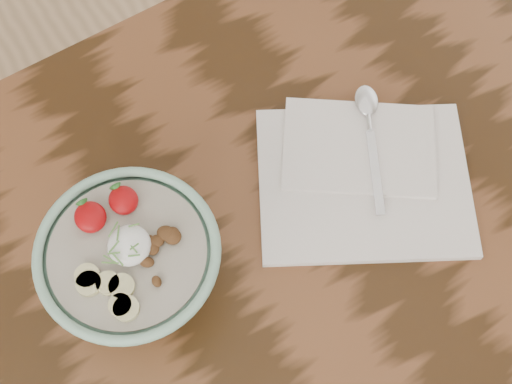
# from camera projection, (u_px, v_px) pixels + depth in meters

# --- Properties ---
(table) EXTENTS (1.60, 0.90, 0.75)m
(table) POSITION_uv_depth(u_px,v_px,m) (226.00, 350.00, 0.90)
(table) COLOR #321D0C
(table) RESTS_ON ground
(breakfast_bowl) EXTENTS (0.20, 0.20, 0.13)m
(breakfast_bowl) POSITION_uv_depth(u_px,v_px,m) (133.00, 264.00, 0.77)
(breakfast_bowl) COLOR #85B399
(breakfast_bowl) RESTS_ON table
(napkin) EXTENTS (0.33, 0.31, 0.02)m
(napkin) POSITION_uv_depth(u_px,v_px,m) (363.00, 174.00, 0.89)
(napkin) COLOR white
(napkin) RESTS_ON table
(spoon) EXTENTS (0.11, 0.17, 0.01)m
(spoon) POSITION_uv_depth(u_px,v_px,m) (369.00, 118.00, 0.90)
(spoon) COLOR silver
(spoon) RESTS_ON napkin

